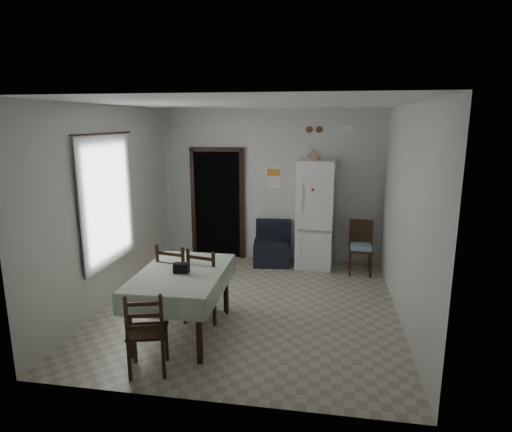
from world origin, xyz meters
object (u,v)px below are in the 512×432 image
Objects in this scene: fridge at (316,214)px; corner_chair at (361,248)px; navy_seat at (272,243)px; dining_table at (183,302)px; dining_chair_far_right at (208,282)px; dining_chair_far_left at (178,279)px; dining_chair_near_head at (147,330)px.

fridge reaches higher than corner_chair.
navy_seat is at bearing -174.33° from fridge.
dining_table is 0.52m from dining_chair_far_right.
dining_table is 0.52m from dining_chair_far_left.
dining_chair_near_head reaches higher than corner_chair.
corner_chair is at bearing -141.03° from dining_chair_near_head.
navy_seat is 0.77× the size of dining_chair_far_left.
navy_seat is 3.86m from dining_chair_near_head.
corner_chair is at bearing 46.21° from dining_table.
dining_chair_far_left reaches higher than dining_table.
dining_chair_near_head is (-0.29, -1.37, -0.03)m from dining_chair_far_right.
dining_chair_far_left is 0.42m from dining_chair_far_right.
dining_chair_far_left is at bearing -118.94° from navy_seat.
dining_chair_far_left is at bearing 114.12° from dining_table.
dining_chair_far_right is at bearing -117.69° from dining_chair_near_head.
fridge is at bearing -116.41° from dining_chair_far_left.
fridge is 1.00m from navy_seat.
dining_chair_far_right is (-0.57, -2.40, 0.10)m from navy_seat.
dining_table is 1.49× the size of dining_chair_far_left.
fridge is 2.11× the size of corner_chair.
dining_chair_far_right is (0.21, 0.46, 0.10)m from dining_table.
navy_seat is 0.80× the size of dining_chair_far_right.
dining_table is at bearing -113.34° from fridge.
dining_chair_near_head is at bearing 90.84° from dining_chair_far_right.
dining_chair_near_head is (-2.48, -3.50, 0.01)m from corner_chair.
corner_chair is at bearing -130.35° from dining_chair_far_left.
dining_chair_far_right reaches higher than navy_seat.
dining_chair_near_head is at bearing -96.06° from dining_table.
dining_chair_far_left is at bearing -139.27° from corner_chair.
corner_chair is at bearing -122.94° from dining_chair_far_right.
dining_chair_far_left is 1.37m from dining_chair_near_head.
dining_chair_far_left reaches higher than corner_chair.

